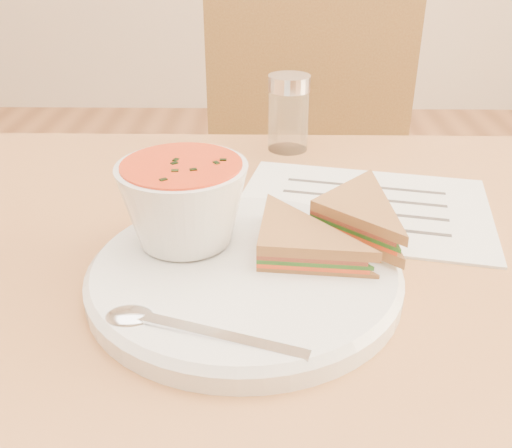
# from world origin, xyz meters

# --- Properties ---
(chair_far) EXTENTS (0.44, 0.44, 0.92)m
(chair_far) POSITION_xyz_m (0.10, 0.46, 0.46)
(chair_far) COLOR brown
(chair_far) RESTS_ON floor
(plate) EXTENTS (0.36, 0.36, 0.02)m
(plate) POSITION_xyz_m (0.01, -0.05, 0.76)
(plate) COLOR white
(plate) RESTS_ON dining_table
(soup_bowl) EXTENTS (0.12, 0.12, 0.08)m
(soup_bowl) POSITION_xyz_m (-0.05, -0.02, 0.81)
(soup_bowl) COLOR white
(soup_bowl) RESTS_ON plate
(sandwich_half_a) EXTENTS (0.11, 0.11, 0.03)m
(sandwich_half_a) POSITION_xyz_m (0.02, -0.07, 0.78)
(sandwich_half_a) COLOR #A05E38
(sandwich_half_a) RESTS_ON plate
(sandwich_half_b) EXTENTS (0.15, 0.15, 0.03)m
(sandwich_half_b) POSITION_xyz_m (0.07, -0.01, 0.79)
(sandwich_half_b) COLOR #A05E38
(sandwich_half_b) RESTS_ON plate
(spoon) EXTENTS (0.19, 0.09, 0.01)m
(spoon) POSITION_xyz_m (-0.02, -0.15, 0.77)
(spoon) COLOR silver
(spoon) RESTS_ON plate
(paper_menu) EXTENTS (0.32, 0.26, 0.00)m
(paper_menu) POSITION_xyz_m (0.14, 0.10, 0.75)
(paper_menu) COLOR white
(paper_menu) RESTS_ON dining_table
(condiment_shaker) EXTENTS (0.07, 0.07, 0.11)m
(condiment_shaker) POSITION_xyz_m (0.06, 0.29, 0.80)
(condiment_shaker) COLOR silver
(condiment_shaker) RESTS_ON dining_table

